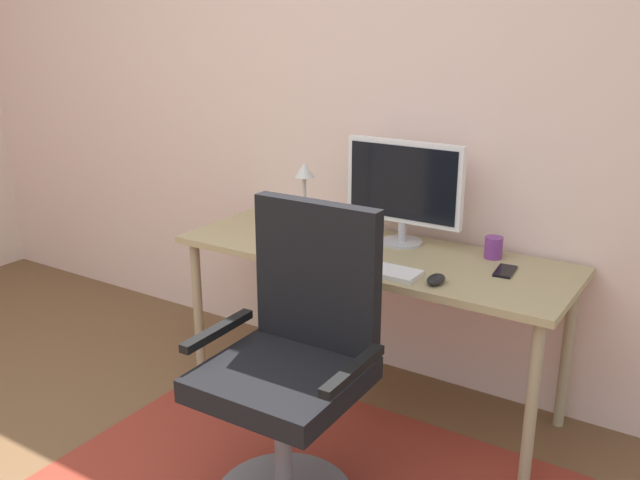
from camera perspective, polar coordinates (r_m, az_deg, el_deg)
name	(u,v)px	position (r m, az deg, el deg)	size (l,w,h in m)	color
wall_back	(331,95)	(3.36, 0.90, 11.82)	(6.00, 0.10, 2.60)	beige
desk	(371,266)	(2.98, 4.22, -2.10)	(1.70, 0.61, 0.70)	tan
monitor	(404,186)	(3.00, 6.88, 4.44)	(0.53, 0.18, 0.45)	#B2B2B7
keyboard	(368,267)	(2.75, 3.92, -2.23)	(0.43, 0.13, 0.02)	white
computer_mouse	(436,279)	(2.63, 9.48, -3.20)	(0.06, 0.10, 0.03)	black
coffee_cup	(493,247)	(2.94, 14.04, -0.60)	(0.07, 0.07, 0.09)	#763382
cell_phone	(505,271)	(2.80, 14.94, -2.48)	(0.07, 0.14, 0.01)	black
desk_lamp	(304,196)	(2.90, -1.29, 3.64)	(0.11, 0.11, 0.38)	black
office_chair	(293,379)	(2.43, -2.21, -11.32)	(0.58, 0.51, 1.07)	slate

